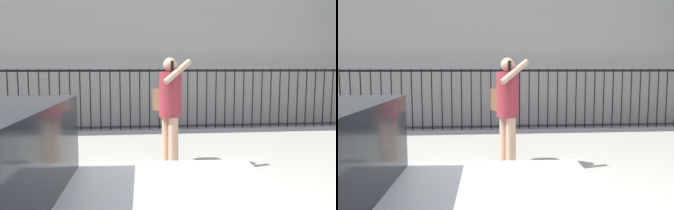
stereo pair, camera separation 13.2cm
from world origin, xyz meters
The scene contains 3 objects.
sidewalk centered at (0.00, 2.20, 0.07)m, with size 28.00×4.40×0.15m, color #9E9B93.
iron_fence centered at (0.00, 5.90, 1.02)m, with size 12.03×0.04×1.60m.
pedestrian_on_phone centered at (-0.05, 1.98, 1.10)m, with size 0.57×0.72×1.64m.
Camera 1 is at (-0.65, -3.28, 1.66)m, focal length 37.46 mm.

